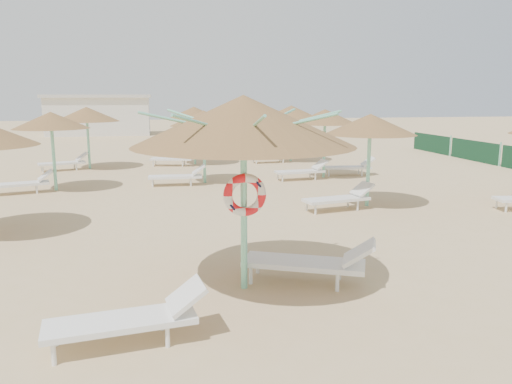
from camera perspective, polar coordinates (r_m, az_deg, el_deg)
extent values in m
plane|color=tan|center=(8.75, -1.73, -10.50)|extent=(120.00, 120.00, 0.00)
cylinder|color=#7DDAB5|center=(8.19, -1.39, -2.13)|extent=(0.11, 0.11, 2.69)
cone|color=olive|center=(7.99, -1.44, 8.16)|extent=(3.58, 3.58, 0.81)
cylinder|color=#7DDAB5|center=(8.01, -1.43, 6.22)|extent=(0.20, 0.20, 0.12)
cylinder|color=#7DDAB5|center=(8.17, 4.33, 7.91)|extent=(1.62, 0.04, 0.40)
cylinder|color=#7DDAB5|center=(8.67, 1.74, 8.12)|extent=(1.18, 1.18, 0.40)
cylinder|color=#7DDAB5|center=(8.80, -2.35, 8.16)|extent=(0.04, 1.62, 0.40)
cylinder|color=#7DDAB5|center=(8.49, -6.03, 8.00)|extent=(1.18, 1.18, 0.40)
cylinder|color=#7DDAB5|center=(7.89, -7.40, 7.75)|extent=(1.62, 0.04, 0.40)
cylinder|color=#7DDAB5|center=(7.33, -5.20, 7.55)|extent=(1.18, 1.18, 0.40)
cylinder|color=#7DDAB5|center=(7.18, -0.33, 7.52)|extent=(0.04, 1.62, 0.40)
cylinder|color=#7DDAB5|center=(7.54, 3.72, 7.67)|extent=(1.18, 1.18, 0.40)
torus|color=red|center=(8.04, -1.28, -0.35)|extent=(0.71, 0.15, 0.71)
cylinder|color=white|center=(6.76, -22.12, -16.81)|extent=(0.06, 0.06, 0.28)
cylinder|color=white|center=(7.22, -21.91, -14.97)|extent=(0.06, 0.06, 0.28)
cylinder|color=white|center=(6.79, -10.08, -15.99)|extent=(0.06, 0.06, 0.28)
cylinder|color=white|center=(7.24, -10.72, -14.22)|extent=(0.06, 0.06, 0.28)
cube|color=white|center=(6.89, -15.19, -14.11)|extent=(1.99, 0.88, 0.08)
cube|color=white|center=(6.89, -7.98, -11.64)|extent=(0.57, 0.67, 0.37)
cylinder|color=white|center=(8.71, -0.61, -9.51)|extent=(0.07, 0.07, 0.31)
cylinder|color=white|center=(9.21, 0.20, -8.34)|extent=(0.07, 0.07, 0.31)
cylinder|color=white|center=(8.51, 9.29, -10.17)|extent=(0.07, 0.07, 0.31)
cylinder|color=white|center=(9.02, 9.52, -8.93)|extent=(0.07, 0.07, 0.31)
cube|color=white|center=(8.75, 5.47, -8.09)|extent=(2.18, 1.47, 0.09)
cube|color=white|center=(8.60, 11.71, -6.76)|extent=(0.75, 0.82, 0.40)
cylinder|color=#7DDAB5|center=(18.25, -22.11, 3.74)|extent=(0.11, 0.11, 2.30)
cone|color=olive|center=(18.15, -22.40, 7.60)|extent=(2.48, 2.48, 0.56)
cylinder|color=#7DDAB5|center=(18.17, -22.34, 6.86)|extent=(0.20, 0.20, 0.12)
cylinder|color=white|center=(18.01, -23.75, 0.27)|extent=(0.06, 0.06, 0.28)
cylinder|color=white|center=(18.51, -23.82, 0.53)|extent=(0.06, 0.06, 0.28)
cube|color=white|center=(18.22, -25.55, 0.81)|extent=(2.00, 1.09, 0.08)
cube|color=white|center=(18.21, -22.94, 1.78)|extent=(0.62, 0.70, 0.36)
cylinder|color=#7DDAB5|center=(23.25, -18.61, 5.37)|extent=(0.11, 0.11, 2.30)
cone|color=olive|center=(23.17, -18.80, 8.43)|extent=(2.79, 2.79, 0.63)
cylinder|color=#7DDAB5|center=(23.18, -18.76, 7.83)|extent=(0.20, 0.20, 0.12)
cylinder|color=white|center=(22.79, -23.17, 2.39)|extent=(0.06, 0.06, 0.28)
cylinder|color=white|center=(23.29, -23.32, 2.55)|extent=(0.06, 0.06, 0.28)
cylinder|color=white|center=(22.98, -19.83, 2.69)|extent=(0.06, 0.06, 0.28)
cylinder|color=white|center=(23.47, -20.04, 2.84)|extent=(0.06, 0.06, 0.28)
cube|color=white|center=(23.12, -21.31, 3.09)|extent=(2.00, 1.19, 0.08)
cube|color=white|center=(23.22, -19.28, 3.85)|extent=(0.65, 0.72, 0.36)
cylinder|color=#7DDAB5|center=(18.54, -5.93, 4.59)|extent=(0.11, 0.11, 2.30)
cone|color=olive|center=(18.44, -6.01, 8.40)|extent=(2.46, 2.46, 0.55)
cylinder|color=#7DDAB5|center=(18.46, -5.99, 7.67)|extent=(0.20, 0.20, 0.12)
cylinder|color=white|center=(17.99, -11.74, 0.97)|extent=(0.06, 0.06, 0.28)
cylinder|color=white|center=(18.49, -11.68, 1.24)|extent=(0.06, 0.06, 0.28)
cylinder|color=white|center=(17.98, -7.44, 1.10)|extent=(0.06, 0.06, 0.28)
cylinder|color=white|center=(18.47, -7.50, 1.37)|extent=(0.06, 0.06, 0.28)
cube|color=white|center=(18.19, -9.22, 1.74)|extent=(1.92, 0.68, 0.08)
cube|color=white|center=(18.17, -6.56, 2.57)|extent=(0.50, 0.62, 0.36)
cylinder|color=#7DDAB5|center=(23.66, -7.04, 5.95)|extent=(0.11, 0.11, 2.30)
cone|color=olive|center=(23.58, -7.11, 8.94)|extent=(2.62, 2.62, 0.59)
cylinder|color=#7DDAB5|center=(23.59, -7.10, 8.37)|extent=(0.20, 0.20, 0.12)
cylinder|color=white|center=(23.24, -11.67, 3.21)|extent=(0.06, 0.06, 0.28)
cylinder|color=white|center=(23.73, -11.39, 3.37)|extent=(0.06, 0.06, 0.28)
cylinder|color=white|center=(22.97, -8.38, 3.23)|extent=(0.06, 0.06, 0.28)
cylinder|color=white|center=(23.46, -8.17, 3.39)|extent=(0.06, 0.06, 0.28)
cube|color=white|center=(23.29, -9.62, 3.74)|extent=(1.99, 1.02, 0.08)
cube|color=white|center=(23.12, -7.57, 4.35)|extent=(0.60, 0.69, 0.36)
cylinder|color=#7DDAB5|center=(14.87, 12.72, 2.79)|extent=(0.11, 0.11, 2.30)
cone|color=olive|center=(14.75, 12.92, 7.56)|extent=(2.63, 2.63, 0.59)
cylinder|color=#7DDAB5|center=(14.77, 12.88, 6.64)|extent=(0.20, 0.20, 0.12)
cylinder|color=white|center=(13.67, 6.81, -2.03)|extent=(0.06, 0.06, 0.28)
cylinder|color=white|center=(14.10, 5.83, -1.61)|extent=(0.06, 0.06, 0.28)
cylinder|color=white|center=(14.36, 11.54, -1.54)|extent=(0.06, 0.06, 0.28)
cylinder|color=white|center=(14.77, 10.47, -1.16)|extent=(0.06, 0.06, 0.28)
cube|color=white|center=(14.24, 9.17, -0.82)|extent=(1.98, 0.97, 0.08)
cube|color=white|center=(14.65, 12.04, 0.36)|extent=(0.59, 0.68, 0.36)
cylinder|color=#7DDAB5|center=(19.83, 7.80, 4.96)|extent=(0.11, 0.11, 2.30)
cone|color=olive|center=(19.74, 7.89, 8.53)|extent=(2.54, 2.54, 0.57)
cylinder|color=#7DDAB5|center=(19.75, 7.88, 7.85)|extent=(0.20, 0.20, 0.12)
cylinder|color=white|center=(18.73, 3.05, 1.58)|extent=(0.06, 0.06, 0.28)
cylinder|color=white|center=(19.19, 2.51, 1.81)|extent=(0.06, 0.06, 0.28)
cylinder|color=white|center=(19.26, 6.80, 1.77)|extent=(0.06, 0.06, 0.28)
cylinder|color=white|center=(19.70, 6.19, 2.00)|extent=(0.06, 0.06, 0.28)
cube|color=white|center=(19.23, 5.01, 2.34)|extent=(1.96, 0.85, 0.08)
cube|color=white|center=(19.54, 7.32, 3.14)|extent=(0.55, 0.65, 0.36)
cylinder|color=white|center=(20.19, 8.33, 2.16)|extent=(0.06, 0.06, 0.28)
cylinder|color=white|center=(20.68, 8.04, 2.38)|extent=(0.06, 0.06, 0.28)
cylinder|color=white|center=(20.52, 12.02, 2.18)|extent=(0.06, 0.06, 0.28)
cylinder|color=white|center=(21.00, 11.65, 2.39)|extent=(0.06, 0.06, 0.28)
cube|color=white|center=(20.59, 10.37, 2.78)|extent=(1.96, 0.85, 0.08)
cube|color=white|center=(20.79, 12.67, 3.43)|extent=(0.55, 0.65, 0.36)
cylinder|color=#7DDAB5|center=(24.64, 4.01, 6.20)|extent=(0.11, 0.11, 2.30)
cone|color=olive|center=(24.57, 4.05, 9.10)|extent=(2.84, 2.84, 0.64)
cylinder|color=#7DDAB5|center=(24.58, 4.05, 8.53)|extent=(0.20, 0.20, 0.12)
cylinder|color=white|center=(23.62, 0.05, 3.56)|extent=(0.06, 0.06, 0.28)
cylinder|color=white|center=(24.10, -0.30, 3.70)|extent=(0.06, 0.06, 0.28)
cylinder|color=white|center=(24.05, 3.13, 3.67)|extent=(0.06, 0.06, 0.28)
cylinder|color=white|center=(24.51, 2.73, 3.82)|extent=(0.06, 0.06, 0.28)
cube|color=white|center=(24.08, 1.70, 4.13)|extent=(1.95, 0.81, 0.08)
cube|color=white|center=(24.33, 3.61, 4.75)|extent=(0.54, 0.65, 0.36)
cylinder|color=white|center=(15.49, 26.68, -1.59)|extent=(0.06, 0.06, 0.28)
cylinder|color=white|center=(15.92, 25.80, -1.21)|extent=(0.06, 0.06, 0.28)
cube|color=silver|center=(43.32, -17.46, 8.26)|extent=(8.00, 4.00, 3.00)
cube|color=beige|center=(43.29, -17.58, 10.41)|extent=(8.40, 4.40, 0.25)
cube|color=#164327|center=(26.96, 23.68, 4.33)|extent=(0.08, 3.80, 1.00)
cylinder|color=#7DDAB5|center=(25.43, 26.10, 3.90)|extent=(0.08, 0.08, 1.10)
cube|color=#164327|center=(30.32, 19.40, 5.27)|extent=(0.08, 3.80, 1.00)
cylinder|color=#7DDAB5|center=(28.70, 21.32, 4.95)|extent=(0.08, 0.08, 1.10)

